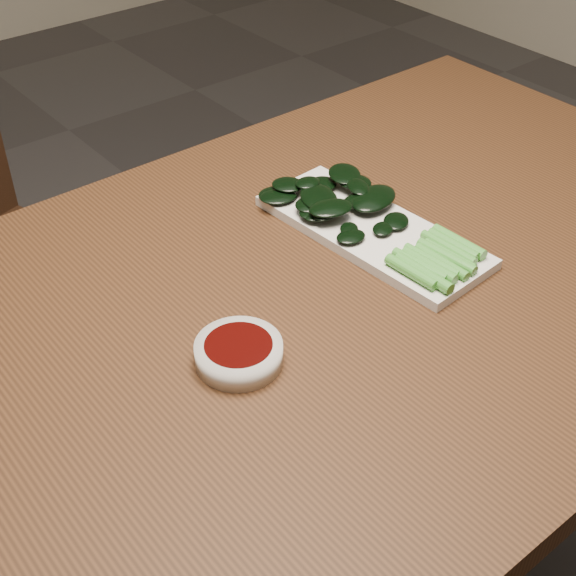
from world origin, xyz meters
The scene contains 4 objects.
table centered at (0.00, 0.00, 0.68)m, with size 1.40×0.80×0.75m.
sauce_bowl centered at (-0.13, -0.05, 0.76)m, with size 0.10×0.10×0.03m.
serving_plate centered at (0.15, 0.04, 0.76)m, with size 0.15×0.34×0.01m.
gai_lan centered at (0.15, 0.05, 0.77)m, with size 0.17×0.34×0.02m.
Camera 1 is at (-0.50, -0.58, 1.36)m, focal length 50.00 mm.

